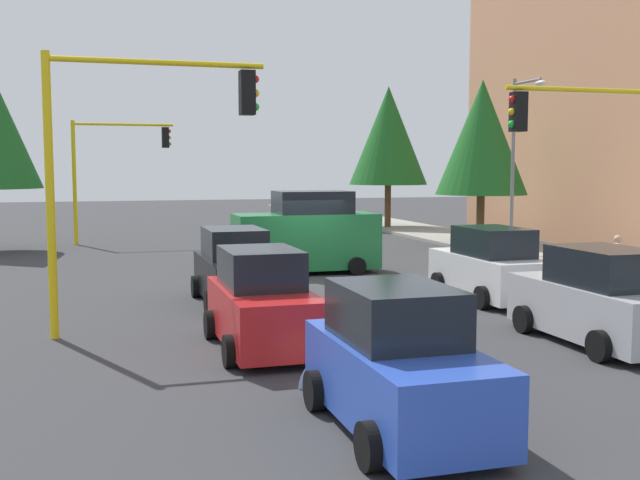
{
  "coord_description": "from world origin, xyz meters",
  "views": [
    {
      "loc": [
        22.53,
        -6.61,
        3.58
      ],
      "look_at": [
        -1.08,
        0.41,
        1.2
      ],
      "focal_mm": 42.52,
      "sensor_mm": 36.0,
      "label": 1
    }
  ],
  "objects_px": {
    "delivery_van_green": "(307,235)",
    "car_orange": "(322,229)",
    "pedestrian_crossing": "(617,263)",
    "street_lamp_curbside": "(518,147)",
    "tree_roadside_far": "(388,136)",
    "car_blue": "(399,366)",
    "tree_roadside_mid": "(482,138)",
    "car_silver": "(599,300)",
    "traffic_signal_far_right": "(114,157)",
    "traffic_signal_near_right": "(137,139)",
    "car_red": "(262,304)",
    "car_white": "(490,267)",
    "car_black": "(235,270)",
    "traffic_signal_near_left": "(599,150)"
  },
  "relations": [
    {
      "from": "delivery_van_green",
      "to": "car_orange",
      "type": "bearing_deg",
      "value": 159.25
    },
    {
      "from": "delivery_van_green",
      "to": "pedestrian_crossing",
      "type": "height_order",
      "value": "delivery_van_green"
    },
    {
      "from": "street_lamp_curbside",
      "to": "car_orange",
      "type": "height_order",
      "value": "street_lamp_curbside"
    },
    {
      "from": "tree_roadside_far",
      "to": "car_blue",
      "type": "bearing_deg",
      "value": -21.39
    },
    {
      "from": "tree_roadside_mid",
      "to": "car_silver",
      "type": "xyz_separation_m",
      "value": [
        17.67,
        -6.9,
        -3.98
      ]
    },
    {
      "from": "traffic_signal_far_right",
      "to": "street_lamp_curbside",
      "type": "bearing_deg",
      "value": 55.11
    },
    {
      "from": "traffic_signal_near_right",
      "to": "car_blue",
      "type": "height_order",
      "value": "traffic_signal_near_right"
    },
    {
      "from": "street_lamp_curbside",
      "to": "pedestrian_crossing",
      "type": "height_order",
      "value": "street_lamp_curbside"
    },
    {
      "from": "car_silver",
      "to": "car_red",
      "type": "bearing_deg",
      "value": -103.29
    },
    {
      "from": "car_white",
      "to": "car_silver",
      "type": "xyz_separation_m",
      "value": [
        5.25,
        -0.45,
        0.0
      ]
    },
    {
      "from": "tree_roadside_far",
      "to": "car_white",
      "type": "distance_m",
      "value": 23.62
    },
    {
      "from": "pedestrian_crossing",
      "to": "street_lamp_curbside",
      "type": "bearing_deg",
      "value": 167.12
    },
    {
      "from": "car_orange",
      "to": "car_silver",
      "type": "height_order",
      "value": "same"
    },
    {
      "from": "traffic_signal_far_right",
      "to": "car_white",
      "type": "relative_size",
      "value": 1.38
    },
    {
      "from": "traffic_signal_near_right",
      "to": "car_white",
      "type": "bearing_deg",
      "value": 99.62
    },
    {
      "from": "car_black",
      "to": "car_red",
      "type": "xyz_separation_m",
      "value": [
        5.1,
        -0.38,
        -0.0
      ]
    },
    {
      "from": "tree_roadside_mid",
      "to": "tree_roadside_far",
      "type": "relative_size",
      "value": 0.91
    },
    {
      "from": "tree_roadside_mid",
      "to": "pedestrian_crossing",
      "type": "bearing_deg",
      "value": -12.02
    },
    {
      "from": "tree_roadside_far",
      "to": "car_silver",
      "type": "relative_size",
      "value": 1.96
    },
    {
      "from": "car_black",
      "to": "pedestrian_crossing",
      "type": "xyz_separation_m",
      "value": [
        1.86,
        10.39,
        0.01
      ]
    },
    {
      "from": "traffic_signal_near_left",
      "to": "street_lamp_curbside",
      "type": "bearing_deg",
      "value": 159.95
    },
    {
      "from": "tree_roadside_mid",
      "to": "car_white",
      "type": "distance_m",
      "value": 14.56
    },
    {
      "from": "street_lamp_curbside",
      "to": "car_blue",
      "type": "xyz_separation_m",
      "value": [
        16.8,
        -11.92,
        -3.45
      ]
    },
    {
      "from": "car_black",
      "to": "traffic_signal_near_left",
      "type": "bearing_deg",
      "value": 71.28
    },
    {
      "from": "delivery_van_green",
      "to": "car_white",
      "type": "height_order",
      "value": "delivery_van_green"
    },
    {
      "from": "car_blue",
      "to": "car_white",
      "type": "xyz_separation_m",
      "value": [
        -8.77,
        6.27,
        0.0
      ]
    },
    {
      "from": "traffic_signal_near_right",
      "to": "tree_roadside_far",
      "type": "distance_m",
      "value": 28.45
    },
    {
      "from": "car_white",
      "to": "car_black",
      "type": "relative_size",
      "value": 1.0
    },
    {
      "from": "car_blue",
      "to": "car_black",
      "type": "height_order",
      "value": "same"
    },
    {
      "from": "traffic_signal_far_right",
      "to": "pedestrian_crossing",
      "type": "xyz_separation_m",
      "value": [
        18.87,
        12.96,
        -3.12
      ]
    },
    {
      "from": "traffic_signal_near_right",
      "to": "car_black",
      "type": "height_order",
      "value": "traffic_signal_near_right"
    },
    {
      "from": "tree_roadside_mid",
      "to": "traffic_signal_near_right",
      "type": "bearing_deg",
      "value": -48.34
    },
    {
      "from": "traffic_signal_near_left",
      "to": "tree_roadside_mid",
      "type": "bearing_deg",
      "value": 162.9
    },
    {
      "from": "tree_roadside_far",
      "to": "pedestrian_crossing",
      "type": "bearing_deg",
      "value": -5.59
    },
    {
      "from": "car_red",
      "to": "pedestrian_crossing",
      "type": "height_order",
      "value": "car_red"
    },
    {
      "from": "tree_roadside_far",
      "to": "car_red",
      "type": "height_order",
      "value": "tree_roadside_far"
    },
    {
      "from": "delivery_van_green",
      "to": "car_black",
      "type": "distance_m",
      "value": 6.04
    },
    {
      "from": "delivery_van_green",
      "to": "car_orange",
      "type": "relative_size",
      "value": 1.22
    },
    {
      "from": "car_white",
      "to": "car_silver",
      "type": "bearing_deg",
      "value": -4.87
    },
    {
      "from": "traffic_signal_far_right",
      "to": "car_white",
      "type": "height_order",
      "value": "traffic_signal_far_right"
    },
    {
      "from": "car_silver",
      "to": "car_red",
      "type": "xyz_separation_m",
      "value": [
        -1.56,
        -6.61,
        -0.0
      ]
    },
    {
      "from": "street_lamp_curbside",
      "to": "tree_roadside_far",
      "type": "distance_m",
      "value": 14.43
    },
    {
      "from": "tree_roadside_mid",
      "to": "tree_roadside_far",
      "type": "height_order",
      "value": "tree_roadside_far"
    },
    {
      "from": "car_red",
      "to": "traffic_signal_near_right",
      "type": "bearing_deg",
      "value": -133.51
    },
    {
      "from": "traffic_signal_near_right",
      "to": "car_white",
      "type": "xyz_separation_m",
      "value": [
        -1.57,
        9.28,
        -3.28
      ]
    },
    {
      "from": "car_silver",
      "to": "car_red",
      "type": "relative_size",
      "value": 1.08
    },
    {
      "from": "delivery_van_green",
      "to": "car_black",
      "type": "bearing_deg",
      "value": -33.73
    },
    {
      "from": "tree_roadside_far",
      "to": "delivery_van_green",
      "type": "height_order",
      "value": "tree_roadside_far"
    },
    {
      "from": "traffic_signal_near_left",
      "to": "car_orange",
      "type": "height_order",
      "value": "traffic_signal_near_left"
    },
    {
      "from": "car_blue",
      "to": "car_red",
      "type": "relative_size",
      "value": 0.98
    }
  ]
}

